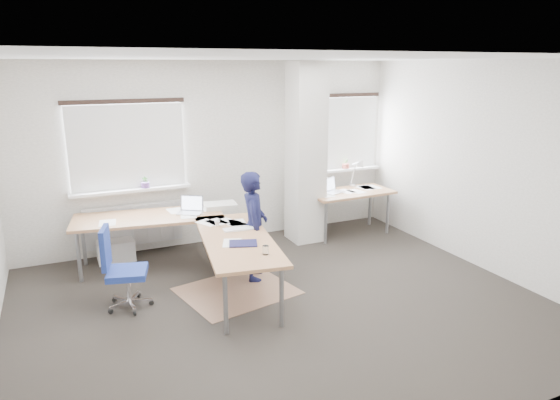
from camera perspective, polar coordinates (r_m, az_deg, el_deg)
name	(u,v)px	position (r m, az deg, el deg)	size (l,w,h in m)	color
ground	(282,305)	(6.00, 0.19, -11.86)	(6.00, 6.00, 0.00)	black
room_shell	(280,151)	(5.91, -0.01, 5.64)	(6.04, 5.04, 2.82)	#B7B2A7
floor_mat	(237,291)	(6.35, -4.95, -10.29)	(1.31, 1.11, 0.01)	#8D664D
white_crate	(116,250)	(7.59, -18.25, -5.47)	(0.51, 0.35, 0.30)	white
desk_main	(194,228)	(6.53, -9.79, -3.21)	(2.40, 2.93, 0.96)	#A16A45
desk_side	(350,194)	(8.25, 7.95, 0.70)	(1.42, 0.75, 1.22)	#A16A45
task_chair	(125,285)	(6.09, -17.29, -9.31)	(0.55, 0.53, 0.98)	navy
person	(254,226)	(6.46, -2.97, -2.97)	(0.52, 0.34, 1.43)	black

